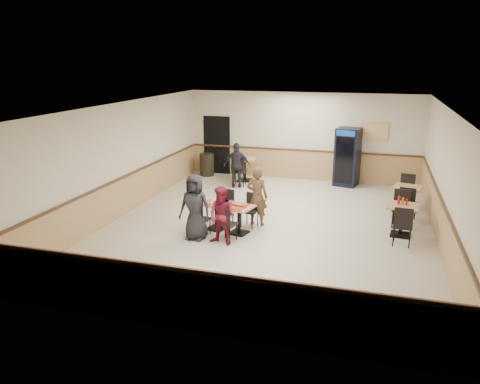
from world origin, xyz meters
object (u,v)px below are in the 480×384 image
(main_table, at_px, (227,214))
(diner_woman_right, at_px, (222,216))
(diner_woman_left, at_px, (195,207))
(side_table_near, at_px, (402,215))
(diner_man_opposite, at_px, (257,196))
(lone_diner, at_px, (237,165))
(side_table_far, at_px, (407,196))
(back_table, at_px, (245,166))
(trash_bin, at_px, (207,165))
(pepsi_cooler, at_px, (347,157))

(main_table, distance_m, diner_woman_right, 0.87)
(diner_woman_left, distance_m, side_table_near, 4.90)
(diner_man_opposite, bearing_deg, lone_diner, -60.32)
(diner_woman_right, relative_size, lone_diner, 0.92)
(diner_woman_right, height_order, side_table_far, diner_woman_right)
(diner_man_opposite, bearing_deg, side_table_far, -146.25)
(diner_man_opposite, xyz_separation_m, side_table_far, (3.69, 2.03, -0.25))
(side_table_far, bearing_deg, diner_woman_left, -145.13)
(diner_man_opposite, distance_m, back_table, 4.46)
(diner_man_opposite, bearing_deg, trash_bin, -51.42)
(diner_man_opposite, height_order, lone_diner, diner_man_opposite)
(pepsi_cooler, bearing_deg, diner_woman_left, -104.66)
(diner_woman_right, xyz_separation_m, diner_man_opposite, (0.43, 1.50, 0.07))
(diner_woman_left, bearing_deg, side_table_far, 37.66)
(side_table_near, xyz_separation_m, trash_bin, (-6.52, 4.31, -0.10))
(lone_diner, distance_m, pepsi_cooler, 3.66)
(trash_bin, bearing_deg, diner_man_opposite, -56.34)
(diner_man_opposite, height_order, back_table, diner_man_opposite)
(diner_woman_left, relative_size, diner_woman_right, 1.14)
(lone_diner, height_order, trash_bin, lone_diner)
(diner_woman_left, bearing_deg, diner_man_opposite, 52.24)
(trash_bin, bearing_deg, side_table_far, -20.49)
(diner_woman_right, bearing_deg, side_table_near, 36.89)
(diner_man_opposite, bearing_deg, main_table, 54.37)
(diner_woman_right, relative_size, trash_bin, 1.68)
(diner_woman_right, xyz_separation_m, back_table, (-1.08, 5.68, -0.14))
(diner_woman_left, bearing_deg, main_table, 52.24)
(lone_diner, bearing_deg, side_table_far, 152.30)
(pepsi_cooler, bearing_deg, diner_woman_right, -98.41)
(main_table, height_order, back_table, back_table)
(side_table_far, xyz_separation_m, trash_bin, (-6.71, 2.51, -0.10))
(side_table_near, bearing_deg, lone_diner, 148.65)
(diner_woman_left, height_order, side_table_near, diner_woman_left)
(side_table_far, bearing_deg, diner_woman_right, -139.42)
(lone_diner, distance_m, side_table_near, 5.87)
(main_table, xyz_separation_m, back_table, (-0.94, 4.86, 0.08))
(diner_woman_left, relative_size, pepsi_cooler, 0.81)
(diner_woman_right, distance_m, pepsi_cooler, 6.51)
(diner_man_opposite, relative_size, lone_diner, 1.02)
(diner_woman_left, bearing_deg, side_table_near, 21.43)
(diner_man_opposite, xyz_separation_m, pepsi_cooler, (1.90, 4.58, 0.21))
(diner_man_opposite, height_order, side_table_far, diner_man_opposite)
(side_table_near, bearing_deg, trash_bin, 146.52)
(diner_woman_right, relative_size, back_table, 1.69)
(lone_diner, xyz_separation_m, side_table_near, (5.01, -3.05, -0.23))
(back_table, bearing_deg, diner_woman_left, -86.18)
(diner_woman_left, height_order, side_table_far, diner_woman_left)
(main_table, xyz_separation_m, pepsi_cooler, (2.47, 5.25, 0.50))
(main_table, relative_size, diner_woman_right, 1.02)
(side_table_far, distance_m, pepsi_cooler, 3.15)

